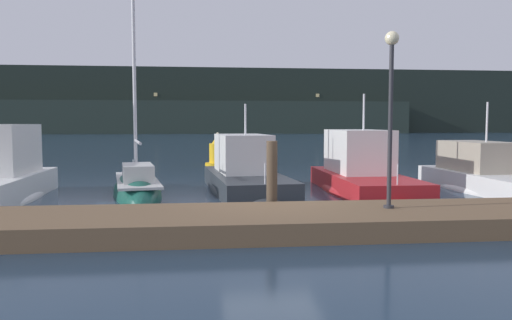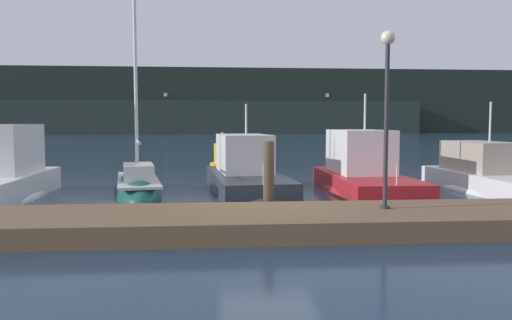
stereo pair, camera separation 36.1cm
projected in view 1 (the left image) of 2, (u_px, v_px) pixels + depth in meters
ground_plane at (271, 217)px, 12.86m from camera, size 400.00×400.00×0.00m
dock at (282, 221)px, 11.11m from camera, size 40.32×2.80×0.45m
mooring_pile_2 at (272, 179)px, 12.69m from camera, size 0.28×0.28×1.96m
sailboat_berth_4 at (137, 191)px, 16.90m from camera, size 2.58×6.15×9.08m
motorboat_berth_5 at (246, 182)px, 17.53m from camera, size 3.12×7.41×3.69m
motorboat_berth_6 at (363, 181)px, 17.53m from camera, size 2.63×7.21×4.00m
motorboat_berth_7 at (485, 181)px, 17.92m from camera, size 2.55×7.05×3.63m
channel_buoy at (218, 153)px, 28.33m from camera, size 1.45×1.45×1.89m
dock_lamppost at (391, 91)px, 11.35m from camera, size 0.32×0.32×4.04m
hillside_backdrop at (193, 104)px, 124.71m from camera, size 240.00×23.00×15.66m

